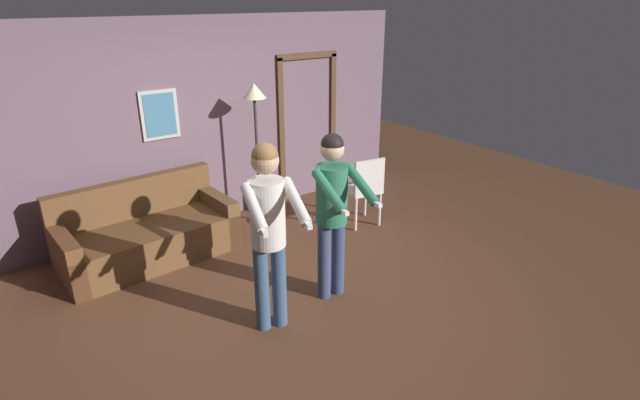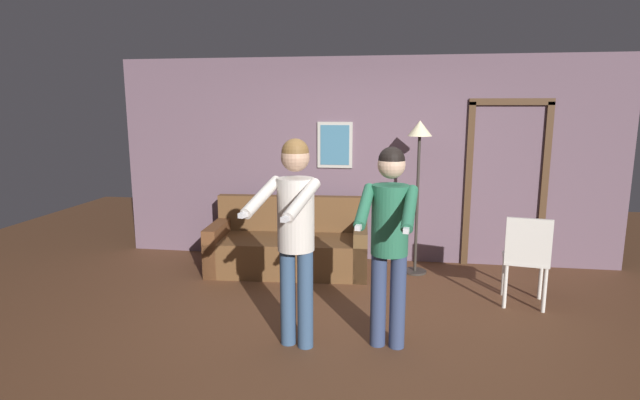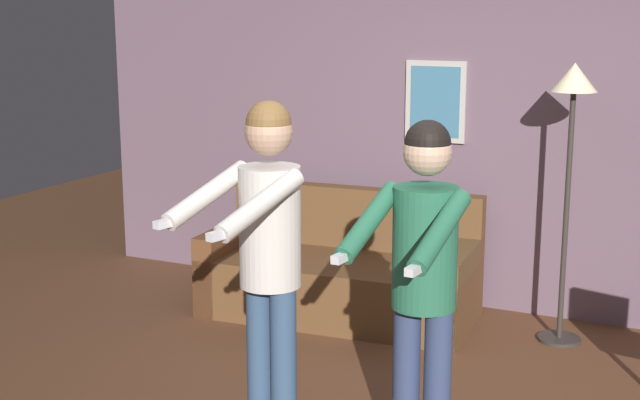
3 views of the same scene
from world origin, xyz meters
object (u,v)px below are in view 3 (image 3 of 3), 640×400
at_px(couch, 341,276).
at_px(person_standing_left, 267,241).
at_px(person_standing_right, 423,265).
at_px(torchiere_lamp, 572,121).

relative_size(couch, person_standing_left, 1.12).
bearing_deg(couch, person_standing_right, -56.41).
relative_size(torchiere_lamp, person_standing_left, 1.05).
bearing_deg(torchiere_lamp, person_standing_right, -98.51).
height_order(couch, person_standing_left, person_standing_left).
bearing_deg(person_standing_left, torchiere_lamp, 63.22).
xyz_separation_m(person_standing_left, person_standing_right, (0.75, 0.10, -0.05)).
height_order(torchiere_lamp, person_standing_left, torchiere_lamp).
relative_size(couch, torchiere_lamp, 1.07).
distance_m(person_standing_left, person_standing_right, 0.76).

